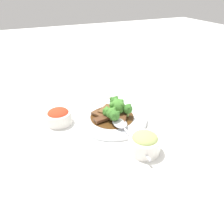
% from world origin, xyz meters
% --- Properties ---
extents(ground_plane, '(4.00, 4.00, 0.00)m').
position_xyz_m(ground_plane, '(0.00, 0.00, 0.00)').
color(ground_plane, white).
extents(main_plate, '(0.25, 0.25, 0.02)m').
position_xyz_m(main_plate, '(0.00, 0.00, 0.01)').
color(main_plate, white).
rests_on(main_plate, ground_plane).
extents(beef_strip_0, '(0.03, 0.06, 0.01)m').
position_xyz_m(beef_strip_0, '(0.01, -0.04, 0.02)').
color(beef_strip_0, '#56331E').
rests_on(beef_strip_0, main_plate).
extents(beef_strip_1, '(0.07, 0.07, 0.01)m').
position_xyz_m(beef_strip_1, '(-0.04, -0.01, 0.03)').
color(beef_strip_1, brown).
rests_on(beef_strip_1, main_plate).
extents(beef_strip_2, '(0.06, 0.05, 0.01)m').
position_xyz_m(beef_strip_2, '(-0.02, -0.04, 0.02)').
color(beef_strip_2, brown).
rests_on(beef_strip_2, main_plate).
extents(beef_strip_3, '(0.07, 0.07, 0.01)m').
position_xyz_m(beef_strip_3, '(0.03, 0.02, 0.03)').
color(beef_strip_3, '#56331E').
rests_on(beef_strip_3, main_plate).
extents(broccoli_floret_0, '(0.03, 0.03, 0.05)m').
position_xyz_m(broccoli_floret_0, '(0.02, 0.05, 0.05)').
color(broccoli_floret_0, '#7FA84C').
rests_on(broccoli_floret_0, main_plate).
extents(broccoli_floret_1, '(0.03, 0.03, 0.04)m').
position_xyz_m(broccoli_floret_1, '(-0.00, -0.02, 0.04)').
color(broccoli_floret_1, '#7FA84C').
rests_on(broccoli_floret_1, main_plate).
extents(broccoli_floret_2, '(0.04, 0.04, 0.05)m').
position_xyz_m(broccoli_floret_2, '(-0.02, 0.03, 0.05)').
color(broccoli_floret_2, '#7FA84C').
rests_on(broccoli_floret_2, main_plate).
extents(broccoli_floret_3, '(0.04, 0.04, 0.05)m').
position_xyz_m(broccoli_floret_3, '(-0.05, 0.03, 0.05)').
color(broccoli_floret_3, '#8EB756').
rests_on(broccoli_floret_3, main_plate).
extents(broccoli_floret_4, '(0.05, 0.05, 0.06)m').
position_xyz_m(broccoli_floret_4, '(0.00, 0.02, 0.05)').
color(broccoli_floret_4, '#8EB756').
rests_on(broccoli_floret_4, main_plate).
extents(broccoli_floret_5, '(0.03, 0.03, 0.05)m').
position_xyz_m(broccoli_floret_5, '(0.05, -0.01, 0.05)').
color(broccoli_floret_5, '#8EB756').
rests_on(broccoli_floret_5, main_plate).
extents(broccoli_floret_6, '(0.04, 0.04, 0.05)m').
position_xyz_m(broccoli_floret_6, '(0.02, -0.01, 0.05)').
color(broccoli_floret_6, '#7FA84C').
rests_on(broccoli_floret_6, main_plate).
extents(serving_spoon, '(0.22, 0.05, 0.01)m').
position_xyz_m(serving_spoon, '(0.08, -0.00, 0.03)').
color(serving_spoon, silver).
rests_on(serving_spoon, main_plate).
extents(side_bowl_kimchi, '(0.09, 0.09, 0.05)m').
position_xyz_m(side_bowl_kimchi, '(-0.06, -0.18, 0.03)').
color(side_bowl_kimchi, white).
rests_on(side_bowl_kimchi, ground_plane).
extents(side_bowl_appetizer, '(0.09, 0.09, 0.06)m').
position_xyz_m(side_bowl_appetizer, '(0.19, 0.02, 0.03)').
color(side_bowl_appetizer, white).
rests_on(side_bowl_appetizer, ground_plane).
extents(sauce_dish, '(0.07, 0.07, 0.01)m').
position_xyz_m(sauce_dish, '(-0.18, 0.07, 0.01)').
color(sauce_dish, white).
rests_on(sauce_dish, ground_plane).
extents(paper_napkin, '(0.14, 0.08, 0.01)m').
position_xyz_m(paper_napkin, '(-0.02, 0.20, 0.00)').
color(paper_napkin, white).
rests_on(paper_napkin, ground_plane).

